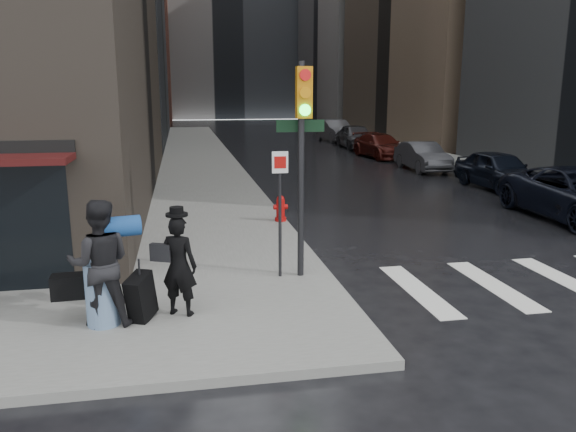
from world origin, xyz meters
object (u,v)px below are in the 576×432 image
parked_car_2 (422,156)px  parked_car_4 (356,136)px  traffic_light (300,141)px  man_jeans (99,263)px  fire_hydrant (281,210)px  parked_car_1 (498,170)px  parked_car_5 (335,131)px  man_overcoat (171,270)px  parked_car_3 (380,146)px

parked_car_2 → parked_car_4: bearing=90.3°
parked_car_2 → traffic_light: bearing=-120.6°
man_jeans → fire_hydrant: (4.05, 6.70, -0.68)m
parked_car_2 → parked_car_4: parked_car_4 is taller
parked_car_1 → fire_hydrant: bearing=-156.2°
traffic_light → parked_car_5: bearing=73.7°
man_overcoat → man_jeans: (-1.08, -0.16, 0.24)m
parked_car_1 → parked_car_2: parked_car_1 is taller
man_jeans → man_overcoat: bearing=-174.6°
traffic_light → parked_car_3: bearing=66.5°
man_jeans → parked_car_2: bearing=-130.1°
traffic_light → man_overcoat: bearing=-147.3°
parked_car_4 → parked_car_5: (0.10, 5.61, 0.01)m
man_jeans → traffic_light: bearing=-156.9°
parked_car_1 → parked_car_2: bearing=95.3°
parked_car_2 → parked_car_3: 5.61m
parked_car_1 → man_jeans: bearing=-142.2°
traffic_light → parked_car_1: traffic_light is taller
parked_car_1 → parked_car_5: 22.45m
man_overcoat → fire_hydrant: size_ratio=2.49×
fire_hydrant → parked_car_3: parked_car_3 is taller
parked_car_2 → parked_car_4: 11.22m
man_overcoat → parked_car_5: (12.05, 33.62, -0.09)m
man_jeans → parked_car_2: 21.31m
traffic_light → parked_car_1: bearing=44.0°
man_jeans → parked_car_5: man_jeans is taller
traffic_light → parked_car_2: traffic_light is taller
man_jeans → parked_car_5: size_ratio=0.40×
parked_car_1 → parked_car_4: 16.84m
traffic_light → parked_car_4: (9.47, 26.44, -2.03)m
man_jeans → parked_car_1: bearing=-143.0°
parked_car_1 → parked_car_5: bearing=89.3°
traffic_light → parked_car_1: size_ratio=0.94×
fire_hydrant → parked_car_2: 13.55m
traffic_light → man_jeans: bearing=-153.8°
parked_car_5 → parked_car_2: bearing=-95.7°
man_overcoat → parked_car_5: size_ratio=0.37×
fire_hydrant → parked_car_5: bearing=71.4°
fire_hydrant → parked_car_3: size_ratio=0.16×
man_jeans → parked_car_1: 17.73m
man_jeans → traffic_light: (3.56, 1.73, 1.68)m
fire_hydrant → parked_car_3: (8.74, 15.86, 0.21)m
parked_car_2 → parked_car_5: 16.84m
parked_car_3 → parked_car_5: size_ratio=0.94×
parked_car_4 → man_jeans: bearing=-112.5°
man_jeans → parked_car_3: man_jeans is taller
fire_hydrant → parked_car_2: parked_car_2 is taller
parked_car_2 → parked_car_3: (-0.13, 5.61, 0.00)m
traffic_light → fire_hydrant: size_ratio=5.62×
traffic_light → parked_car_5: (9.57, 32.05, -2.02)m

